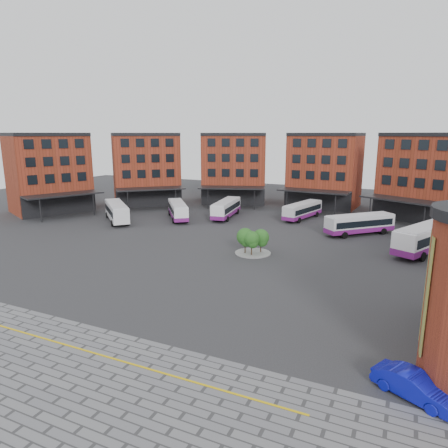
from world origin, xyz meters
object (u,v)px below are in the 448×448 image
at_px(tree_island, 253,239).
at_px(bus_e, 360,224).
at_px(bus_a, 117,211).
at_px(bus_f, 427,238).
at_px(bus_d, 303,210).
at_px(bus_b, 178,210).
at_px(blue_car, 414,386).
at_px(bus_c, 226,208).

xyz_separation_m(tree_island, bus_e, (10.71, 15.62, -0.24)).
xyz_separation_m(bus_a, bus_f, (46.68, 1.71, 0.05)).
bearing_deg(bus_d, tree_island, -76.95).
height_order(bus_b, bus_e, bus_e).
xyz_separation_m(bus_b, bus_e, (29.80, 1.58, 0.06)).
distance_m(bus_d, blue_car, 48.00).
height_order(bus_d, blue_car, bus_d).
height_order(tree_island, bus_d, tree_island).
bearing_deg(blue_car, bus_d, 47.89).
bearing_deg(bus_f, bus_b, -160.57).
bearing_deg(blue_car, bus_e, 37.50).
bearing_deg(bus_c, bus_a, -153.03).
relative_size(bus_c, bus_e, 1.17).
xyz_separation_m(bus_a, bus_d, (27.85, 14.94, -0.31)).
bearing_deg(bus_e, bus_a, -123.29).
bearing_deg(bus_a, bus_e, -36.02).
relative_size(tree_island, bus_e, 0.47).
bearing_deg(tree_island, bus_b, 143.66).
bearing_deg(tree_island, bus_c, 122.76).
relative_size(tree_island, bus_f, 0.35).
distance_m(bus_f, blue_car, 31.56).
distance_m(bus_b, bus_c, 8.46).
bearing_deg(bus_e, bus_f, 11.05).
bearing_deg(bus_a, blue_car, -80.70).
bearing_deg(bus_f, tree_island, -127.45).
xyz_separation_m(bus_a, blue_car, (45.22, -29.80, -1.10)).
height_order(bus_a, bus_f, bus_f).
bearing_deg(bus_f, bus_a, -152.07).
bearing_deg(bus_a, bus_b, -11.25).
bearing_deg(tree_island, bus_d, 88.76).
relative_size(bus_c, bus_d, 1.05).
bearing_deg(bus_f, blue_car, -66.83).
relative_size(bus_a, bus_d, 0.95).
relative_size(tree_island, bus_d, 0.43).
relative_size(bus_e, bus_f, 0.74).
xyz_separation_m(bus_c, bus_d, (12.55, 4.23, -0.09)).
distance_m(bus_c, bus_d, 13.24).
xyz_separation_m(bus_e, blue_car, (7.15, -37.40, -0.87)).
xyz_separation_m(bus_d, blue_car, (17.37, -44.74, -0.78)).
height_order(bus_c, bus_f, bus_f).
height_order(bus_f, blue_car, bus_f).
xyz_separation_m(bus_f, blue_car, (-1.47, -31.51, -1.15)).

